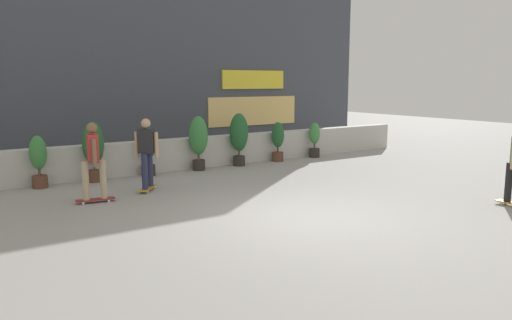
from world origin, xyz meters
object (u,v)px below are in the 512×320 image
Objects in this scene: potted_plant_3 at (148,149)px; potted_plant_6 at (278,140)px; potted_plant_5 at (239,135)px; skater_mid_plaza at (93,159)px; potted_plant_2 at (93,147)px; potted_plant_1 at (38,159)px; potted_plant_7 at (315,139)px; skater_by_wall_left at (147,151)px; potted_plant_4 at (198,139)px.

potted_plant_6 is at bearing 0.00° from potted_plant_3.
potted_plant_3 reaches higher than potted_plant_6.
skater_mid_plaza is at bearing -156.08° from potted_plant_5.
potted_plant_2 is at bearing -180.00° from potted_plant_6.
potted_plant_5 is (2.90, 0.00, 0.21)m from potted_plant_3.
potted_plant_1 is 1.08× the size of potted_plant_7.
potted_plant_1 is at bearing 180.00° from potted_plant_2.
potted_plant_7 is (8.66, 0.00, -0.08)m from potted_plant_1.
skater_by_wall_left reaches higher than potted_plant_2.
potted_plant_3 is at bearing 180.00° from potted_plant_4.
potted_plant_2 is (1.31, -0.00, 0.21)m from potted_plant_1.
skater_mid_plaza is at bearing -133.27° from potted_plant_3.
potted_plant_4 is at bearing 37.90° from skater_by_wall_left.
skater_mid_plaza is at bearing -161.45° from skater_by_wall_left.
skater_mid_plaza is 1.43m from skater_by_wall_left.
potted_plant_5 is 5.45m from skater_mid_plaza.
potted_plant_3 is (1.45, 0.00, -0.18)m from potted_plant_2.
potted_plant_6 is 0.74× the size of skater_mid_plaza.
skater_by_wall_left is (-5.09, -1.76, 0.25)m from potted_plant_6.
potted_plant_1 is at bearing 180.00° from potted_plant_6.
potted_plant_6 is 5.39m from skater_by_wall_left.
skater_mid_plaza is (-7.98, -2.21, 0.33)m from potted_plant_7.
potted_plant_2 is 5.82m from potted_plant_6.
potted_plant_5 is at bearing 0.00° from potted_plant_3.
potted_plant_7 is (1.54, 0.00, -0.08)m from potted_plant_6.
skater_mid_plaza is (-2.08, -2.21, 0.21)m from potted_plant_3.
potted_plant_5 is 1.26× the size of potted_plant_6.
potted_plant_1 is 0.81× the size of potted_plant_4.
potted_plant_4 is at bearing 0.00° from potted_plant_2.
potted_plant_4 is 1.37m from potted_plant_5.
potted_plant_7 is 6.86m from skater_by_wall_left.
skater_mid_plaza is 1.00× the size of skater_by_wall_left.
potted_plant_4 is 4.24m from skater_mid_plaza.
potted_plant_1 is at bearing 107.02° from skater_mid_plaza.
potted_plant_5 is 4.03m from skater_by_wall_left.
potted_plant_6 is 1.07× the size of potted_plant_7.
potted_plant_3 is at bearing 67.59° from skater_by_wall_left.
potted_plant_5 is at bearing 0.00° from potted_plant_2.
skater_by_wall_left is (-0.72, -1.76, 0.21)m from potted_plant_3.
potted_plant_6 is at bearing 19.03° from skater_by_wall_left.
skater_by_wall_left is (2.03, -1.76, 0.25)m from potted_plant_1.
potted_plant_2 is at bearing -180.00° from potted_plant_7.
potted_plant_7 is at bearing 14.84° from skater_by_wall_left.
potted_plant_5 is (5.66, 0.00, 0.24)m from potted_plant_1.
skater_by_wall_left is (-6.63, -1.76, 0.33)m from potted_plant_7.
potted_plant_1 is 0.75× the size of skater_by_wall_left.
potted_plant_2 is at bearing -0.00° from potted_plant_1.
potted_plant_7 is (3.00, 0.00, -0.32)m from potted_plant_5.
potted_plant_1 reaches higher than potted_plant_6.
skater_mid_plaza is at bearing -105.93° from potted_plant_2.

